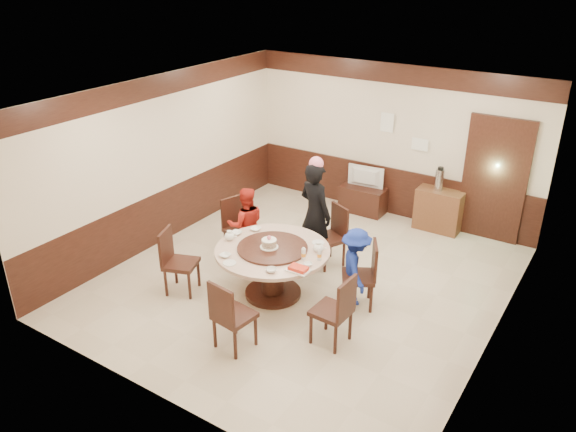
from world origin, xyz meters
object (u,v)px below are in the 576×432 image
Objects in this scene: person_blue at (356,267)px; side_cabinet at (439,210)px; shrimp_platter at (298,269)px; television at (364,177)px; banquet_table at (273,262)px; person_standing at (315,214)px; tv_stand at (363,199)px; birthday_cake at (269,243)px; person_red at (246,224)px; thermos at (439,180)px.

person_blue reaches higher than side_cabinet.
shrimp_platter is 0.43× the size of television.
banquet_table is 0.96× the size of person_standing.
shrimp_platter is at bearing 129.31° from person_standing.
shrimp_platter is 3.77m from side_cabinet.
shrimp_platter is (0.61, -1.47, -0.07)m from person_standing.
person_blue is 1.34× the size of tv_stand.
person_blue is at bearing 24.49° from birthday_cake.
person_blue reaches higher than shrimp_platter.
banquet_table is at bearing 44.33° from birthday_cake.
birthday_cake reaches higher than side_cabinet.
side_cabinet is (2.21, 2.73, -0.24)m from person_red.
person_standing is at bearing 112.65° from shrimp_platter.
person_red reaches higher than television.
person_red is 2.02m from person_blue.
birthday_cake is 3.38m from television.
person_red reaches higher than tv_stand.
person_red is at bearing -105.54° from tv_stand.
person_red is 3.49m from thermos.
birthday_cake reaches higher than shrimp_platter.
person_red is 4.78× the size of birthday_cake.
person_blue is at bearing 163.81° from person_standing.
thermos is at bearing 81.01° from shrimp_platter.
person_blue is 0.93m from shrimp_platter.
tv_stand is (-0.16, 3.37, -0.59)m from birthday_cake.
person_standing is at bearing 18.70° from person_blue.
birthday_cake is 0.32× the size of side_cabinet.
tv_stand is (-0.21, 2.19, -0.59)m from person_standing.
person_blue is 2.92m from side_cabinet.
person_red is at bearing 44.50° from person_standing.
birthday_cake is at bearing -110.87° from side_cabinet.
birthday_cake is at bearing -110.08° from thermos.
person_red reaches higher than person_blue.
birthday_cake is 0.86× the size of shrimp_platter.
person_red reaches higher than banquet_table.
tv_stand is at bearing 93.38° from banquet_table.
shrimp_platter is 0.35× the size of tv_stand.
television is at bearing -14.66° from person_blue.
person_blue is 3.14m from television.
television is 1.50m from side_cabinet.
person_red is (-0.95, 0.64, 0.08)m from banquet_table.
person_blue is (1.07, 0.47, 0.03)m from banquet_table.
person_blue is at bearing -93.86° from side_cabinet.
banquet_table is 3.61m from side_cabinet.
banquet_table is at bearing 102.72° from person_red.
birthday_cake is 0.30× the size of tv_stand.
birthday_cake is 3.63m from thermos.
television is (-0.20, 3.34, 0.17)m from banquet_table.
side_cabinet reaches higher than tv_stand.
tv_stand is 2.24× the size of thermos.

